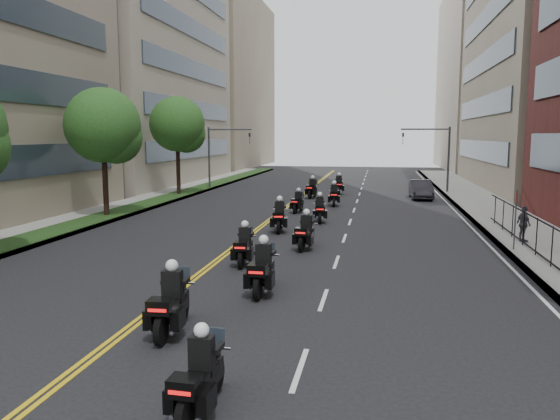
# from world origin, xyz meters

# --- Properties ---
(sidewalk_right) EXTENTS (4.00, 90.00, 0.15)m
(sidewalk_right) POSITION_xyz_m (12.00, 25.00, 0.07)
(sidewalk_right) COLOR gray
(sidewalk_right) RESTS_ON ground
(sidewalk_left) EXTENTS (4.00, 90.00, 0.15)m
(sidewalk_left) POSITION_xyz_m (-12.00, 25.00, 0.07)
(sidewalk_left) COLOR gray
(sidewalk_left) RESTS_ON ground
(grass_strip) EXTENTS (2.00, 90.00, 0.04)m
(grass_strip) POSITION_xyz_m (-11.20, 25.00, 0.17)
(grass_strip) COLOR #183814
(grass_strip) RESTS_ON sidewalk_left
(building_right_far) EXTENTS (15.00, 28.00, 26.00)m
(building_right_far) POSITION_xyz_m (21.50, 78.00, 13.00)
(building_right_far) COLOR gray
(building_right_far) RESTS_ON ground
(building_left_mid) EXTENTS (16.11, 28.00, 34.00)m
(building_left_mid) POSITION_xyz_m (-21.98, 48.00, 17.00)
(building_left_mid) COLOR gray
(building_left_mid) RESTS_ON ground
(building_left_far) EXTENTS (16.00, 28.00, 26.00)m
(building_left_far) POSITION_xyz_m (-22.00, 78.00, 13.00)
(building_left_far) COLOR gray
(building_left_far) RESTS_ON ground
(street_trees) EXTENTS (4.40, 38.40, 7.98)m
(street_trees) POSITION_xyz_m (-11.05, 18.61, 5.13)
(street_trees) COLOR black
(street_trees) RESTS_ON ground
(traffic_signal_right) EXTENTS (4.09, 0.20, 5.60)m
(traffic_signal_right) POSITION_xyz_m (9.54, 42.00, 3.70)
(traffic_signal_right) COLOR #3F3F44
(traffic_signal_right) RESTS_ON ground
(traffic_signal_left) EXTENTS (4.09, 0.20, 5.60)m
(traffic_signal_left) POSITION_xyz_m (-9.54, 42.00, 3.70)
(traffic_signal_left) COLOR #3F3F44
(traffic_signal_left) RESTS_ON ground
(motorcycle_1) EXTENTS (0.52, 2.21, 1.63)m
(motorcycle_1) POSITION_xyz_m (1.72, 2.88, 0.64)
(motorcycle_1) COLOR black
(motorcycle_1) RESTS_ON ground
(motorcycle_2) EXTENTS (0.64, 2.51, 1.85)m
(motorcycle_2) POSITION_xyz_m (-0.26, 6.54, 0.73)
(motorcycle_2) COLOR black
(motorcycle_2) RESTS_ON ground
(motorcycle_3) EXTENTS (0.57, 2.47, 1.83)m
(motorcycle_3) POSITION_xyz_m (1.25, 10.37, 0.72)
(motorcycle_3) COLOR black
(motorcycle_3) RESTS_ON ground
(motorcycle_4) EXTENTS (0.58, 2.28, 1.68)m
(motorcycle_4) POSITION_xyz_m (-0.23, 13.96, 0.66)
(motorcycle_4) COLOR black
(motorcycle_4) RESTS_ON ground
(motorcycle_5) EXTENTS (0.65, 2.36, 1.74)m
(motorcycle_5) POSITION_xyz_m (1.69, 17.25, 0.69)
(motorcycle_5) COLOR black
(motorcycle_5) RESTS_ON ground
(motorcycle_6) EXTENTS (0.72, 2.48, 1.83)m
(motorcycle_6) POSITION_xyz_m (-0.21, 21.29, 0.72)
(motorcycle_6) COLOR black
(motorcycle_6) RESTS_ON ground
(motorcycle_7) EXTENTS (0.70, 2.31, 1.71)m
(motorcycle_7) POSITION_xyz_m (1.49, 24.71, 0.68)
(motorcycle_7) COLOR black
(motorcycle_7) RESTS_ON ground
(motorcycle_8) EXTENTS (0.61, 2.12, 1.56)m
(motorcycle_8) POSITION_xyz_m (-0.29, 28.35, 0.62)
(motorcycle_8) COLOR black
(motorcycle_8) RESTS_ON ground
(motorcycle_9) EXTENTS (0.62, 2.37, 1.75)m
(motorcycle_9) POSITION_xyz_m (1.71, 32.04, 0.69)
(motorcycle_9) COLOR black
(motorcycle_9) RESTS_ON ground
(motorcycle_10) EXTENTS (0.68, 2.39, 1.77)m
(motorcycle_10) POSITION_xyz_m (-0.37, 36.51, 0.70)
(motorcycle_10) COLOR black
(motorcycle_10) RESTS_ON ground
(motorcycle_11) EXTENTS (0.67, 2.42, 1.79)m
(motorcycle_11) POSITION_xyz_m (1.48, 39.78, 0.71)
(motorcycle_11) COLOR black
(motorcycle_11) RESTS_ON ground
(parked_sedan) EXTENTS (1.69, 4.47, 1.46)m
(parked_sedan) POSITION_xyz_m (8.00, 37.51, 0.73)
(parked_sedan) COLOR black
(parked_sedan) RESTS_ON ground
(pedestrian_c) EXTENTS (0.68, 1.02, 1.62)m
(pedestrian_c) POSITION_xyz_m (11.20, 19.83, 0.96)
(pedestrian_c) COLOR #434149
(pedestrian_c) RESTS_ON sidewalk_right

